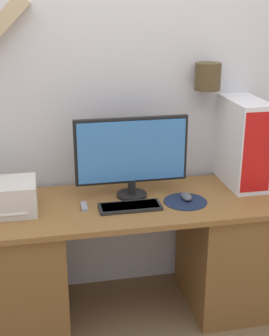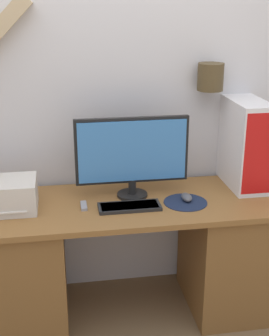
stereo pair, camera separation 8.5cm
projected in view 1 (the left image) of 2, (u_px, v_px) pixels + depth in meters
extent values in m
cube|color=silver|center=(116.00, 72.00, 2.64)|extent=(6.40, 0.05, 2.70)
cylinder|color=#4C3D23|center=(208.00, 76.00, 2.65)|extent=(0.15, 0.15, 0.15)
cube|color=brown|center=(129.00, 205.00, 2.53)|extent=(1.68, 0.61, 0.03)
cube|color=brown|center=(22.00, 273.00, 2.54)|extent=(0.47, 0.56, 0.68)
cube|color=brown|center=(228.00, 251.00, 2.76)|extent=(0.47, 0.56, 0.68)
cylinder|color=black|center=(132.00, 195.00, 2.60)|extent=(0.17, 0.17, 0.02)
cylinder|color=black|center=(132.00, 186.00, 2.59)|extent=(0.04, 0.04, 0.08)
cube|color=black|center=(131.00, 150.00, 2.52)|extent=(0.62, 0.03, 0.36)
cube|color=#387AC6|center=(132.00, 151.00, 2.51)|extent=(0.59, 0.01, 0.33)
cube|color=black|center=(130.00, 207.00, 2.45)|extent=(0.33, 0.13, 0.02)
cube|color=#424242|center=(130.00, 206.00, 2.45)|extent=(0.30, 0.11, 0.01)
cylinder|color=#19233D|center=(185.00, 202.00, 2.53)|extent=(0.24, 0.24, 0.00)
ellipsoid|color=#4C4C51|center=(186.00, 196.00, 2.54)|extent=(0.05, 0.10, 0.04)
cube|color=white|center=(242.00, 142.00, 2.70)|extent=(0.19, 0.40, 0.50)
cube|color=red|center=(257.00, 153.00, 2.52)|extent=(0.17, 0.01, 0.45)
cube|color=beige|center=(5.00, 197.00, 2.39)|extent=(0.32, 0.24, 0.16)
cube|color=white|center=(5.00, 211.00, 2.34)|extent=(0.23, 0.11, 0.01)
cube|color=gray|center=(84.00, 207.00, 2.45)|extent=(0.03, 0.10, 0.02)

